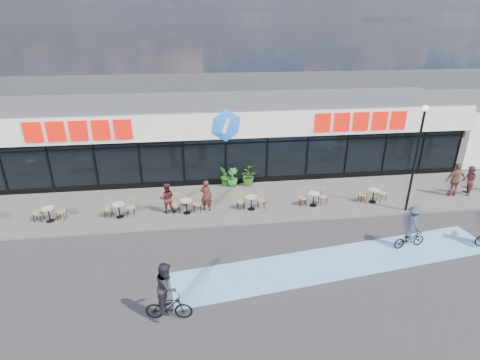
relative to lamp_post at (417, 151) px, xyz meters
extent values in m
plane|color=#28282B|center=(-9.03, -2.30, -3.36)|extent=(120.00, 120.00, 0.00)
cube|color=#635D58|center=(-9.03, 2.20, -3.31)|extent=(44.00, 5.00, 0.10)
cube|color=#6799C4|center=(-5.03, -3.80, -3.36)|extent=(14.17, 4.13, 0.01)
cube|color=black|center=(-9.03, 7.70, -1.86)|extent=(30.00, 6.00, 3.00)
cube|color=silver|center=(-9.03, 7.55, 0.39)|extent=(30.60, 6.30, 1.50)
cube|color=#47474C|center=(-9.03, 7.70, 1.19)|extent=(30.60, 6.30, 0.10)
cube|color=navy|center=(-9.03, 4.66, -0.31)|extent=(30.60, 0.08, 0.18)
cube|color=black|center=(-9.03, 4.67, -0.71)|extent=(30.00, 0.06, 0.08)
cube|color=black|center=(-9.03, 4.68, -3.16)|extent=(30.00, 0.10, 0.40)
cube|color=red|center=(-17.03, 4.40, 0.44)|extent=(5.63, 0.18, 1.10)
cube|color=red|center=(-1.03, 4.40, 0.44)|extent=(5.63, 0.18, 1.10)
ellipsoid|color=blue|center=(-9.03, 4.40, 0.44)|extent=(1.90, 0.24, 1.90)
cylinder|color=black|center=(-21.53, 4.67, -1.86)|extent=(0.10, 0.10, 3.00)
cylinder|color=black|center=(-19.03, 4.67, -1.86)|extent=(0.10, 0.10, 3.00)
cylinder|color=black|center=(-16.53, 4.67, -1.86)|extent=(0.10, 0.10, 3.00)
cylinder|color=black|center=(-14.03, 4.67, -1.86)|extent=(0.10, 0.10, 3.00)
cylinder|color=black|center=(-11.53, 4.67, -1.86)|extent=(0.10, 0.10, 3.00)
cylinder|color=black|center=(-9.03, 4.67, -1.86)|extent=(0.10, 0.10, 3.00)
cylinder|color=black|center=(-6.53, 4.67, -1.86)|extent=(0.10, 0.10, 3.00)
cylinder|color=black|center=(-4.03, 4.67, -1.86)|extent=(0.10, 0.10, 3.00)
cylinder|color=black|center=(-1.53, 4.67, -1.86)|extent=(0.10, 0.10, 3.00)
cylinder|color=black|center=(0.97, 4.67, -1.86)|extent=(0.10, 0.10, 3.00)
cylinder|color=black|center=(3.47, 4.67, -1.86)|extent=(0.10, 0.10, 3.00)
cylinder|color=black|center=(5.97, 4.67, -1.86)|extent=(0.10, 0.10, 3.00)
cylinder|color=black|center=(0.00, 0.00, -0.61)|extent=(0.12, 0.12, 5.30)
sphere|color=#FFF2CC|center=(0.00, 0.00, 2.13)|extent=(0.28, 0.28, 0.28)
cylinder|color=tan|center=(-18.13, 1.14, -2.54)|extent=(0.60, 0.60, 0.04)
cylinder|color=black|center=(-18.13, 1.14, -2.89)|extent=(0.06, 0.06, 0.70)
cylinder|color=black|center=(-18.13, 1.14, -3.25)|extent=(0.40, 0.40, 0.02)
cylinder|color=tan|center=(-14.77, 1.14, -2.54)|extent=(0.60, 0.60, 0.04)
cylinder|color=black|center=(-14.77, 1.14, -2.89)|extent=(0.06, 0.06, 0.70)
cylinder|color=black|center=(-14.77, 1.14, -3.25)|extent=(0.40, 0.40, 0.02)
cylinder|color=tan|center=(-11.40, 1.14, -2.54)|extent=(0.60, 0.60, 0.04)
cylinder|color=black|center=(-11.40, 1.14, -2.89)|extent=(0.06, 0.06, 0.70)
cylinder|color=black|center=(-11.40, 1.14, -3.25)|extent=(0.40, 0.40, 0.02)
cylinder|color=tan|center=(-8.03, 1.14, -2.54)|extent=(0.60, 0.60, 0.04)
cylinder|color=black|center=(-8.03, 1.14, -2.89)|extent=(0.06, 0.06, 0.70)
cylinder|color=black|center=(-8.03, 1.14, -3.25)|extent=(0.40, 0.40, 0.02)
cylinder|color=tan|center=(-4.66, 1.14, -2.54)|extent=(0.60, 0.60, 0.04)
cylinder|color=black|center=(-4.66, 1.14, -2.89)|extent=(0.06, 0.06, 0.70)
cylinder|color=black|center=(-4.66, 1.14, -3.25)|extent=(0.40, 0.40, 0.02)
cylinder|color=tan|center=(-1.30, 1.14, -2.54)|extent=(0.60, 0.60, 0.04)
cylinder|color=black|center=(-1.30, 1.14, -2.89)|extent=(0.06, 0.06, 0.70)
cylinder|color=black|center=(-1.30, 1.14, -3.25)|extent=(0.40, 0.40, 0.02)
imported|color=#215B1A|center=(-9.12, 4.29, -2.62)|extent=(0.68, 0.79, 1.29)
imported|color=#2A5718|center=(-7.78, 4.30, -2.69)|extent=(1.28, 1.34, 1.16)
imported|color=#1E6928|center=(-8.69, 4.25, -2.70)|extent=(0.86, 0.86, 1.13)
imported|color=#3D1A15|center=(-10.37, 1.33, -2.42)|extent=(0.71, 0.57, 1.69)
imported|color=#441918|center=(-12.38, 1.37, -2.45)|extent=(0.80, 0.63, 1.62)
imported|color=#522D2A|center=(4.41, 1.37, -2.40)|extent=(0.94, 1.03, 1.72)
imported|color=brown|center=(3.56, 1.33, -2.28)|extent=(1.16, 0.49, 1.96)
imported|color=black|center=(-1.63, -3.12, -2.97)|extent=(1.57, 0.76, 0.79)
imported|color=#2E3847|center=(-1.63, -3.12, -2.13)|extent=(0.73, 1.09, 1.57)
imported|color=black|center=(-11.96, -6.18, -2.89)|extent=(1.63, 0.64, 0.95)
imported|color=black|center=(-11.96, -6.18, -2.02)|extent=(0.77, 0.94, 1.78)
camera|label=1|loc=(-10.84, -16.19, 5.93)|focal=28.00mm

